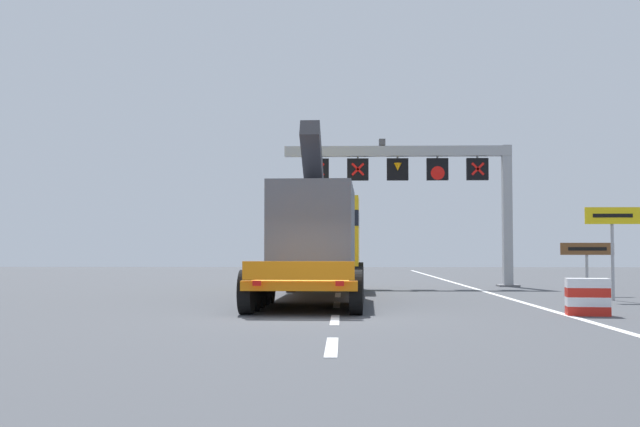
# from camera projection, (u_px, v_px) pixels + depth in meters

# --- Properties ---
(ground) EXTENTS (112.00, 112.00, 0.00)m
(ground) POSITION_uv_depth(u_px,v_px,m) (311.00, 316.00, 18.70)
(ground) COLOR #424449
(lane_markings) EXTENTS (0.20, 37.27, 0.01)m
(lane_markings) POSITION_uv_depth(u_px,v_px,m) (338.00, 291.00, 30.00)
(lane_markings) COLOR silver
(lane_markings) RESTS_ON ground
(edge_line_right) EXTENTS (0.20, 63.00, 0.01)m
(edge_line_right) POSITION_uv_depth(u_px,v_px,m) (482.00, 291.00, 30.49)
(edge_line_right) COLOR silver
(edge_line_right) RESTS_ON ground
(overhead_lane_gantry) EXTENTS (10.26, 0.90, 6.51)m
(overhead_lane_gantry) POSITION_uv_depth(u_px,v_px,m) (425.00, 173.00, 34.48)
(overhead_lane_gantry) COLOR #9EA0A5
(overhead_lane_gantry) RESTS_ON ground
(heavy_haul_truck_orange) EXTENTS (3.40, 14.13, 5.30)m
(heavy_haul_truck_orange) POSITION_uv_depth(u_px,v_px,m) (320.00, 238.00, 26.58)
(heavy_haul_truck_orange) COLOR orange
(heavy_haul_truck_orange) RESTS_ON ground
(exit_sign_yellow) EXTENTS (1.73, 0.15, 2.94)m
(exit_sign_yellow) POSITION_uv_depth(u_px,v_px,m) (612.00, 229.00, 24.64)
(exit_sign_yellow) COLOR #9EA0A5
(exit_sign_yellow) RESTS_ON ground
(tourist_info_sign_brown) EXTENTS (1.86, 0.15, 1.85)m
(tourist_info_sign_brown) POSITION_uv_depth(u_px,v_px,m) (587.00, 254.00, 27.35)
(tourist_info_sign_brown) COLOR #9EA0A5
(tourist_info_sign_brown) RESTS_ON ground
(crash_barrier_striped) EXTENTS (1.06, 0.63, 0.90)m
(crash_barrier_striped) POSITION_uv_depth(u_px,v_px,m) (588.00, 297.00, 18.85)
(crash_barrier_striped) COLOR red
(crash_barrier_striped) RESTS_ON ground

